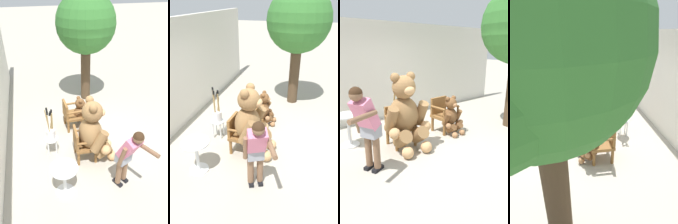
% 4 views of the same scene
% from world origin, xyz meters
% --- Properties ---
extents(ground_plane, '(60.00, 60.00, 0.00)m').
position_xyz_m(ground_plane, '(0.00, 0.00, 0.00)').
color(ground_plane, '#A8A091').
extents(wooden_chair_left, '(0.59, 0.55, 0.86)m').
position_xyz_m(wooden_chair_left, '(-0.66, 0.45, 0.46)').
color(wooden_chair_left, brown).
rests_on(wooden_chair_left, ground).
extents(wooden_chair_right, '(0.58, 0.54, 0.86)m').
position_xyz_m(wooden_chair_right, '(0.66, 0.45, 0.46)').
color(wooden_chair_right, brown).
rests_on(wooden_chair_right, ground).
extents(teddy_bear_large, '(0.97, 0.94, 1.62)m').
position_xyz_m(teddy_bear_large, '(-0.67, 0.18, 0.79)').
color(teddy_bear_large, olive).
rests_on(teddy_bear_large, ground).
extents(teddy_bear_small, '(0.57, 0.55, 0.96)m').
position_xyz_m(teddy_bear_small, '(0.67, 0.15, 0.47)').
color(teddy_bear_small, brown).
rests_on(teddy_bear_small, ground).
extents(person_visitor, '(0.69, 0.68, 1.54)m').
position_xyz_m(person_visitor, '(-1.71, -0.20, 0.91)').
color(person_visitor, black).
rests_on(person_visitor, ground).
extents(white_stool, '(0.34, 0.34, 0.46)m').
position_xyz_m(white_stool, '(-0.29, 1.16, 0.36)').
color(white_stool, silver).
rests_on(white_stool, ground).
extents(brush_bucket, '(0.22, 0.22, 0.91)m').
position_xyz_m(brush_bucket, '(-0.29, 1.16, 0.66)').
color(brush_bucket, white).
rests_on(brush_bucket, white_stool).
extents(round_side_table, '(0.56, 0.56, 0.72)m').
position_xyz_m(round_side_table, '(-1.57, 1.07, 0.45)').
color(round_side_table, silver).
rests_on(round_side_table, ground).
extents(patio_tree, '(2.00, 1.91, 3.56)m').
position_xyz_m(patio_tree, '(2.44, -0.49, 2.54)').
color(patio_tree, '#473523').
rests_on(patio_tree, ground).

